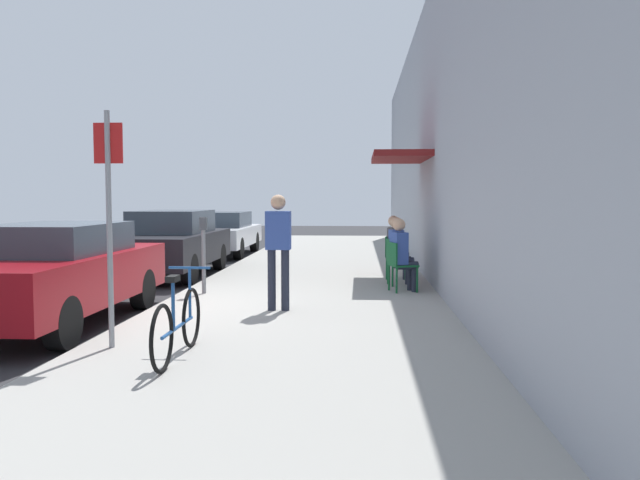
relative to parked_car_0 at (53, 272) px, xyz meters
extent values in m
plane|color=#2D2D30|center=(1.10, 0.99, -0.74)|extent=(60.00, 60.00, 0.00)
cube|color=#9E9B93|center=(3.35, 2.99, -0.68)|extent=(4.50, 32.00, 0.12)
cube|color=#999EA8|center=(5.75, 2.99, 2.21)|extent=(0.30, 32.00, 5.91)
cube|color=maroon|center=(5.05, 4.63, 1.86)|extent=(1.10, 2.80, 0.12)
cube|color=maroon|center=(0.00, -0.03, -0.08)|extent=(1.80, 4.40, 0.68)
cube|color=#333D47|center=(0.00, 0.12, 0.46)|extent=(1.48, 2.11, 0.41)
cylinder|color=black|center=(0.79, 1.34, -0.42)|extent=(0.22, 0.64, 0.64)
cylinder|color=black|center=(-0.79, 1.34, -0.42)|extent=(0.22, 0.64, 0.64)
cylinder|color=black|center=(0.79, -1.39, -0.42)|extent=(0.22, 0.64, 0.64)
cube|color=black|center=(0.00, 5.49, -0.09)|extent=(1.80, 4.40, 0.66)
cube|color=#333D47|center=(0.00, 5.64, 0.49)|extent=(1.48, 2.11, 0.50)
cylinder|color=black|center=(0.79, 6.86, -0.42)|extent=(0.22, 0.64, 0.64)
cylinder|color=black|center=(-0.79, 6.86, -0.42)|extent=(0.22, 0.64, 0.64)
cylinder|color=black|center=(0.79, 4.13, -0.42)|extent=(0.22, 0.64, 0.64)
cylinder|color=black|center=(-0.79, 4.13, -0.42)|extent=(0.22, 0.64, 0.64)
cube|color=silver|center=(0.00, 10.72, -0.15)|extent=(1.80, 4.40, 0.56)
cube|color=#333D47|center=(0.00, 10.87, 0.36)|extent=(1.48, 2.11, 0.46)
cylinder|color=black|center=(0.79, 12.09, -0.42)|extent=(0.22, 0.64, 0.64)
cylinder|color=black|center=(-0.79, 12.09, -0.42)|extent=(0.22, 0.64, 0.64)
cylinder|color=black|center=(0.79, 9.36, -0.42)|extent=(0.22, 0.64, 0.64)
cylinder|color=black|center=(-0.79, 9.36, -0.42)|extent=(0.22, 0.64, 0.64)
cylinder|color=slate|center=(1.55, 2.27, -0.07)|extent=(0.07, 0.07, 1.10)
cube|color=#383D42|center=(1.55, 2.27, 0.59)|extent=(0.12, 0.10, 0.22)
cylinder|color=gray|center=(1.50, -1.70, 0.68)|extent=(0.06, 0.06, 2.60)
cube|color=red|center=(1.50, -1.68, 1.63)|extent=(0.32, 0.02, 0.44)
torus|color=black|center=(2.38, -1.62, -0.29)|extent=(0.04, 0.66, 0.66)
torus|color=black|center=(2.38, -2.67, -0.29)|extent=(0.04, 0.66, 0.66)
cylinder|color=#1E4C8C|center=(2.38, -2.15, -0.29)|extent=(0.04, 1.05, 0.04)
cylinder|color=#1E4C8C|center=(2.38, -2.30, -0.04)|extent=(0.04, 0.04, 0.50)
cube|color=black|center=(2.38, -2.30, 0.23)|extent=(0.10, 0.20, 0.06)
cylinder|color=#1E4C8C|center=(2.38, -1.67, -0.01)|extent=(0.03, 0.03, 0.56)
cylinder|color=#1E4C8C|center=(2.38, -1.67, 0.27)|extent=(0.46, 0.03, 0.03)
cylinder|color=#14592D|center=(5.13, 2.94, -0.40)|extent=(0.04, 0.04, 0.45)
cylinder|color=#14592D|center=(5.25, 2.58, -0.40)|extent=(0.04, 0.04, 0.45)
cylinder|color=#14592D|center=(4.77, 2.83, -0.40)|extent=(0.04, 0.04, 0.45)
cylinder|color=#14592D|center=(4.89, 2.47, -0.40)|extent=(0.04, 0.04, 0.45)
cube|color=#14592D|center=(5.01, 2.70, -0.16)|extent=(0.55, 0.55, 0.03)
cube|color=#14592D|center=(4.81, 2.64, 0.05)|extent=(0.16, 0.43, 0.40)
cylinder|color=#232838|center=(5.15, 2.85, -0.39)|extent=(0.11, 0.11, 0.47)
cylinder|color=#232838|center=(5.03, 2.81, -0.15)|extent=(0.39, 0.24, 0.14)
cylinder|color=#232838|center=(5.21, 2.66, -0.39)|extent=(0.11, 0.11, 0.47)
cylinder|color=#232838|center=(5.09, 2.62, -0.15)|extent=(0.39, 0.24, 0.14)
cube|color=#334C99|center=(4.93, 2.68, 0.15)|extent=(0.32, 0.41, 0.56)
sphere|color=tan|center=(4.93, 2.68, 0.56)|extent=(0.22, 0.22, 0.22)
cylinder|color=#14592D|center=(5.16, 3.72, -0.40)|extent=(0.04, 0.04, 0.45)
cylinder|color=#14592D|center=(5.23, 3.34, -0.40)|extent=(0.04, 0.04, 0.45)
cylinder|color=#14592D|center=(4.79, 3.65, -0.40)|extent=(0.04, 0.04, 0.45)
cylinder|color=#14592D|center=(4.86, 3.27, -0.40)|extent=(0.04, 0.04, 0.45)
cube|color=#14592D|center=(5.01, 3.49, -0.16)|extent=(0.51, 0.51, 0.03)
cube|color=#14592D|center=(4.81, 3.46, 0.05)|extent=(0.11, 0.44, 0.40)
cylinder|color=#232838|center=(5.17, 3.63, -0.39)|extent=(0.11, 0.11, 0.47)
cylinder|color=#232838|center=(5.04, 3.60, -0.15)|extent=(0.38, 0.20, 0.14)
cylinder|color=#232838|center=(5.20, 3.43, -0.39)|extent=(0.11, 0.11, 0.47)
cylinder|color=#232838|center=(5.08, 3.41, -0.15)|extent=(0.38, 0.20, 0.14)
cube|color=#334C99|center=(4.93, 3.48, 0.15)|extent=(0.28, 0.39, 0.56)
sphere|color=tan|center=(4.93, 3.48, 0.56)|extent=(0.22, 0.22, 0.22)
cylinder|color=#14592D|center=(5.23, 4.61, -0.40)|extent=(0.04, 0.04, 0.45)
cylinder|color=#14592D|center=(5.16, 4.24, -0.40)|extent=(0.04, 0.04, 0.45)
cylinder|color=#14592D|center=(4.85, 4.68, -0.40)|extent=(0.04, 0.04, 0.45)
cylinder|color=#14592D|center=(4.79, 4.30, -0.40)|extent=(0.04, 0.04, 0.45)
cube|color=#14592D|center=(5.01, 4.46, -0.16)|extent=(0.51, 0.51, 0.03)
cube|color=#14592D|center=(4.81, 4.49, 0.05)|extent=(0.10, 0.44, 0.40)
cylinder|color=#232838|center=(5.20, 4.53, -0.39)|extent=(0.11, 0.11, 0.47)
cylinder|color=#232838|center=(5.07, 4.55, -0.15)|extent=(0.38, 0.20, 0.14)
cylinder|color=#232838|center=(5.17, 4.33, -0.39)|extent=(0.11, 0.11, 0.47)
cylinder|color=#232838|center=(5.04, 4.35, -0.15)|extent=(0.38, 0.20, 0.14)
cube|color=#595960|center=(4.93, 4.47, 0.15)|extent=(0.28, 0.39, 0.56)
sphere|color=tan|center=(4.93, 4.47, 0.56)|extent=(0.22, 0.22, 0.22)
cylinder|color=#232838|center=(2.95, 0.70, -0.17)|extent=(0.12, 0.12, 0.90)
cylinder|color=#232838|center=(3.15, 0.70, -0.17)|extent=(0.12, 0.12, 0.90)
cube|color=#334C99|center=(3.05, 0.70, 0.56)|extent=(0.36, 0.22, 0.56)
sphere|color=tan|center=(3.05, 0.70, 0.97)|extent=(0.22, 0.22, 0.22)
camera|label=1|loc=(4.24, -8.46, 1.04)|focal=35.51mm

